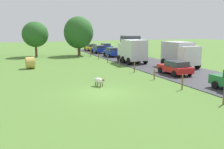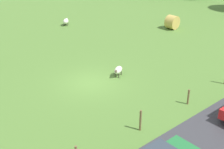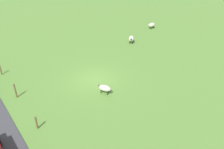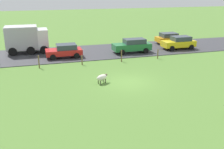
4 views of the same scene
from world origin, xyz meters
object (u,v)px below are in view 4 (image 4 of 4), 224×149
object	(u,v)px
car_5	(132,45)
car_1	(170,38)
sheep_3	(102,77)
truck_0	(26,38)
car_4	(179,42)
car_0	(65,50)

from	to	relation	value
car_5	car_1	bearing A→B (deg)	-63.97
sheep_3	truck_0	distance (m)	14.32
car_1	car_4	xyz separation A→B (m)	(-3.22, 0.44, 0.03)
sheep_3	truck_0	xyz separation A→B (m)	(12.93, 6.01, 1.30)
car_5	car_0	bearing A→B (deg)	90.15
truck_0	car_0	distance (m)	5.52
truck_0	car_0	xyz separation A→B (m)	(-3.62, -4.05, -0.96)
sheep_3	car_0	bearing A→B (deg)	11.88
sheep_3	car_0	distance (m)	9.52
car_1	car_5	size ratio (longest dim) A/B	0.87
car_0	car_1	world-z (taller)	car_1
car_5	car_4	bearing A→B (deg)	-88.72
car_0	car_1	distance (m)	15.42
car_4	car_1	bearing A→B (deg)	-7.71
truck_0	car_4	bearing A→B (deg)	-100.48
car_5	truck_0	bearing A→B (deg)	73.60
car_1	car_0	bearing A→B (deg)	102.67
car_4	car_5	bearing A→B (deg)	91.28
truck_0	car_1	size ratio (longest dim) A/B	1.22
truck_0	car_0	world-z (taller)	truck_0
truck_0	car_1	bearing A→B (deg)	-90.71
car_1	car_4	distance (m)	3.24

